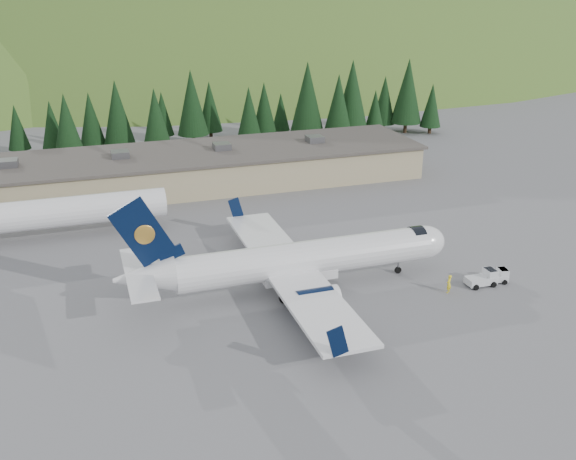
# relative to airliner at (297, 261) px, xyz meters

# --- Properties ---
(ground) EXTENTS (600.00, 600.00, 0.00)m
(ground) POSITION_rel_airliner_xyz_m (1.01, 0.00, -3.06)
(ground) COLOR #58585D
(airliner) EXTENTS (34.41, 32.24, 11.47)m
(airliner) POSITION_rel_airliner_xyz_m (0.00, 0.00, 0.00)
(airliner) COLOR white
(airliner) RESTS_ON ground
(second_airliner) EXTENTS (27.50, 11.00, 10.05)m
(second_airliner) POSITION_rel_airliner_xyz_m (-23.91, 22.00, 0.27)
(second_airliner) COLOR white
(second_airliner) RESTS_ON ground
(baggage_tug_a) EXTENTS (3.11, 1.90, 1.65)m
(baggage_tug_a) POSITION_rel_airliner_xyz_m (18.40, -5.20, -2.32)
(baggage_tug_a) COLOR silver
(baggage_tug_a) RESTS_ON ground
(baggage_tug_b) EXTENTS (2.89, 2.03, 1.43)m
(baggage_tug_b) POSITION_rel_airliner_xyz_m (20.10, -5.03, -2.41)
(baggage_tug_b) COLOR silver
(baggage_tug_b) RESTS_ON ground
(terminal_building) EXTENTS (71.00, 17.00, 6.10)m
(terminal_building) POSITION_rel_airliner_xyz_m (-4.00, 38.00, -0.43)
(terminal_building) COLOR tan
(terminal_building) RESTS_ON ground
(ramp_worker) EXTENTS (0.83, 0.79, 1.91)m
(ramp_worker) POSITION_rel_airliner_xyz_m (14.10, -5.58, -2.10)
(ramp_worker) COLOR yellow
(ramp_worker) RESTS_ON ground
(tree_line) EXTENTS (111.09, 17.19, 14.21)m
(tree_line) POSITION_rel_airliner_xyz_m (-5.87, 60.48, 4.37)
(tree_line) COLOR black
(tree_line) RESTS_ON ground
(hills) EXTENTS (614.00, 330.00, 300.00)m
(hills) POSITION_rel_airliner_xyz_m (54.35, 207.38, -85.85)
(hills) COLOR #3F5F23
(hills) RESTS_ON ground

